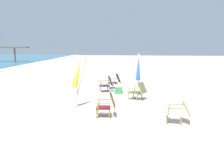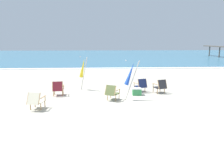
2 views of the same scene
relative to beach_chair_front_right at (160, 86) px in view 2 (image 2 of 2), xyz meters
name	(u,v)px [view 2 (image 2 of 2)]	position (x,y,z in m)	size (l,w,h in m)	color
ground_plane	(108,101)	(-3.02, -1.42, -0.43)	(80.00, 80.00, 0.00)	#B7AF9E
sea	(102,55)	(-3.02, 31.74, -0.38)	(80.00, 40.00, 0.10)	teal
surf_band	(104,68)	(-3.02, 11.44, -0.40)	(80.00, 1.10, 0.06)	white
beach_chair_front_right	(160,86)	(0.00, 0.00, 0.00)	(0.76, 0.84, 0.81)	#28282D
beach_chair_mid_center	(58,88)	(-5.66, -0.28, 0.00)	(0.64, 0.71, 0.82)	maroon
beach_chair_front_left	(112,92)	(-2.80, -1.31, 0.00)	(0.84, 0.91, 0.80)	#515B33
beach_chair_back_left	(141,85)	(-1.05, 0.32, 0.00)	(0.76, 0.83, 0.82)	#19234C
beach_chair_far_center	(36,100)	(-6.16, -2.64, -0.01)	(0.68, 0.82, 0.79)	beige
umbrella_furled_blue	(130,74)	(-1.90, -1.29, 0.89)	(0.76, 0.25, 2.03)	#B7B2A8
umbrella_furled_yellow	(83,68)	(-4.42, 1.05, 0.90)	(0.59, 0.61, 2.04)	#B7B2A8
cooler_box	(137,92)	(-1.39, -0.30, -0.23)	(0.49, 0.35, 0.40)	#338C4C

